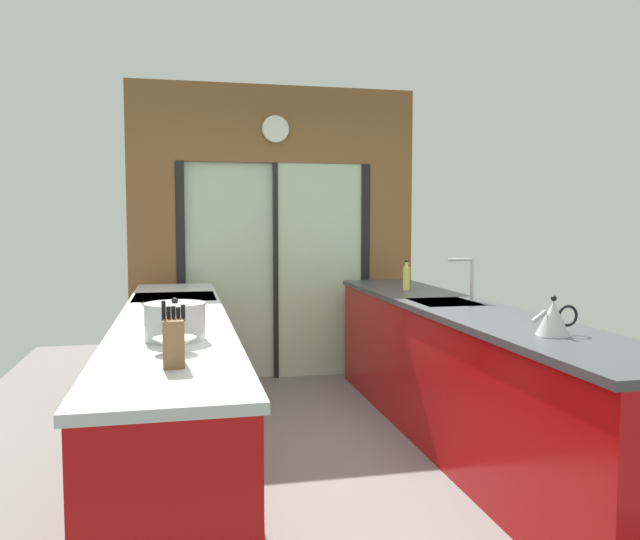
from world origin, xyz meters
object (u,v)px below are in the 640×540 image
Objects in this scene: oven_range at (176,359)px; knife_block at (174,341)px; mixing_bowl_far at (176,313)px; stock_pot at (175,321)px; mixing_bowl_near at (175,344)px; soap_bottle at (406,278)px; kettle at (554,318)px.

knife_block reaches higher than oven_range.
mixing_bowl_far is 0.60× the size of stock_pot.
stock_pot is (0.02, -1.74, 0.55)m from oven_range.
oven_range is 3.25× the size of stock_pot.
knife_block is (-0.00, -0.24, 0.06)m from mixing_bowl_near.
mixing_bowl_near is 0.24m from knife_block.
mixing_bowl_far is at bearing -146.25° from soap_bottle.
oven_range is 1.89m from soap_bottle.
mixing_bowl_near is at bearing -89.48° from oven_range.
stock_pot is (0.00, 0.54, -0.01)m from knife_block.
mixing_bowl_far is (0.02, -1.14, 0.50)m from oven_range.
knife_block is 1.80m from kettle.
stock_pot reaches higher than kettle.
knife_block is 0.88× the size of stock_pot.
knife_block is (0.02, -2.28, 0.56)m from oven_range.
oven_range is at bearing 131.95° from kettle.
kettle is at bearing -8.43° from stock_pot.
soap_bottle reaches higher than mixing_bowl_near.
kettle is at bearing -89.95° from soap_bottle.
kettle is (1.78, -0.26, -0.00)m from stock_pot.
kettle is (1.80, -2.00, 0.55)m from oven_range.
mixing_bowl_near is 0.91m from mixing_bowl_far.
knife_block is 1.02× the size of kettle.
knife_block reaches higher than kettle.
mixing_bowl_far is 0.69× the size of knife_block.
kettle is 1.04× the size of soap_bottle.
soap_bottle reaches higher than stock_pot.
kettle reaches higher than oven_range.
stock_pot is (0.00, 0.30, 0.05)m from mixing_bowl_near.
mixing_bowl_near is 0.72× the size of knife_block.
oven_range is 3.90× the size of soap_bottle.
mixing_bowl_near is 1.05× the size of mixing_bowl_far.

